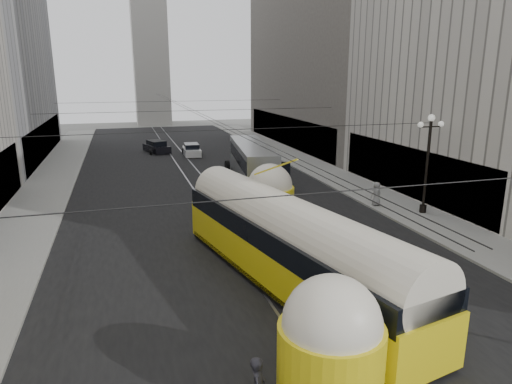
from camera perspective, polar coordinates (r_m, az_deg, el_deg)
road at (r=40.29m, az=-7.51°, el=1.57°), size 20.00×85.00×0.02m
sidewalk_left at (r=43.65m, az=-24.02°, el=1.53°), size 4.00×72.00×0.15m
sidewalk_right at (r=46.85m, az=6.44°, el=3.52°), size 4.00×72.00×0.15m
rail_left at (r=40.19m, az=-8.56°, el=1.50°), size 0.12×85.00×0.04m
rail_right at (r=40.41m, az=-6.46°, el=1.65°), size 0.12×85.00×0.04m
building_right_far at (r=60.69m, az=9.66°, el=21.30°), size 12.60×32.60×32.60m
distant_tower at (r=86.74m, az=-13.18°, el=18.14°), size 6.00×6.00×31.36m
lamppost_right_mid at (r=31.08m, az=20.67°, el=3.96°), size 1.86×0.44×6.37m
catenary at (r=38.43m, az=-7.38°, el=9.84°), size 25.00×72.00×0.23m
streetcar at (r=19.62m, az=4.11°, el=-6.42°), size 6.07×17.77×3.97m
city_bus at (r=39.53m, az=-0.49°, el=3.97°), size 4.14×12.50×3.11m
sedan_white_far at (r=52.33m, az=-8.05°, el=5.21°), size 1.96×4.32×1.34m
sedan_dark_far at (r=55.14m, az=-12.32°, el=5.52°), size 3.03×4.77×1.40m
pedestrian_sidewalk_right at (r=32.35m, az=14.82°, el=-0.22°), size 0.89×0.63×1.65m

